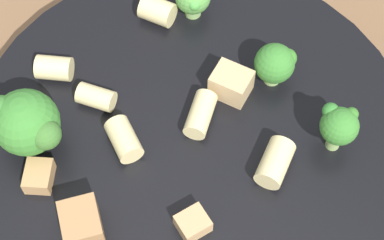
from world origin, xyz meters
name	(u,v)px	position (x,y,z in m)	size (l,w,h in m)	color
ground_plane	(192,159)	(0.00, 0.00, 0.00)	(2.00, 2.00, 0.00)	brown
pasta_bowl	(192,142)	(0.00, 0.00, 0.02)	(0.28, 0.28, 0.04)	black
broccoli_floret_0	(276,64)	(-0.06, 0.01, 0.06)	(0.03, 0.03, 0.03)	#93B766
broccoli_floret_1	(25,122)	(0.07, -0.06, 0.07)	(0.04, 0.05, 0.04)	#84AD60
broccoli_floret_3	(339,126)	(-0.05, 0.07, 0.06)	(0.02, 0.03, 0.03)	#93B766
rigatoni_0	(275,163)	(-0.01, 0.06, 0.05)	(0.02, 0.02, 0.03)	beige
rigatoni_1	(54,68)	(0.03, -0.09, 0.05)	(0.02, 0.02, 0.02)	beige
rigatoni_2	(157,11)	(-0.05, -0.08, 0.05)	(0.02, 0.02, 0.02)	beige
rigatoni_3	(124,139)	(0.04, -0.02, 0.05)	(0.02, 0.02, 0.03)	beige
rigatoni_4	(204,117)	(-0.01, 0.00, 0.05)	(0.01, 0.01, 0.03)	beige
rigatoni_6	(96,97)	(0.03, -0.06, 0.05)	(0.01, 0.01, 0.02)	beige
chicken_chunk_0	(39,176)	(0.09, -0.04, 0.05)	(0.02, 0.02, 0.01)	tan
chicken_chunk_1	(228,81)	(-0.04, 0.00, 0.05)	(0.02, 0.02, 0.02)	tan
chicken_chunk_2	(76,219)	(0.09, 0.00, 0.05)	(0.03, 0.02, 0.02)	#A87A4C
chicken_chunk_3	(193,223)	(0.05, 0.04, 0.05)	(0.02, 0.02, 0.01)	tan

